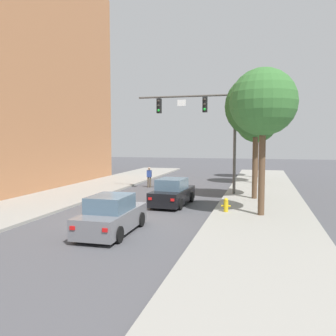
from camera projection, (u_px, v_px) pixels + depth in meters
The scene contains 12 objects.
ground_plane at pixel (119, 222), 16.55m from camera, with size 120.00×120.00×0.00m, color #4C4C51.
sidewalk_left at pixel (3, 213), 18.23m from camera, with size 5.00×60.00×0.15m, color #99968E.
sidewalk_right at pixel (262, 230), 14.87m from camera, with size 5.00×60.00×0.15m, color #99968E.
traffic_signal_mast at pixel (206, 119), 24.54m from camera, with size 7.05×0.38×7.50m.
car_lead_black at pixel (173, 193), 20.84m from camera, with size 2.00×4.31×1.60m.
car_following_grey at pixel (112, 216), 14.55m from camera, with size 1.88×4.26×1.60m.
pedestrian_crossing_road at pixel (149, 176), 28.66m from camera, with size 0.36×0.22×1.64m.
fire_hydrant at pixel (226, 205), 18.19m from camera, with size 0.48×0.24×0.72m.
street_tree_nearest at pixel (263, 103), 17.02m from camera, with size 3.28×3.28×7.20m.
street_tree_second at pixel (256, 107), 21.95m from camera, with size 3.90×3.90×7.79m.
street_tree_third at pixel (257, 122), 30.17m from camera, with size 3.56×3.56×7.08m.
street_tree_farthest at pixel (257, 120), 34.77m from camera, with size 3.13×3.13×7.34m.
Camera 1 is at (6.44, -15.15, 3.85)m, focal length 37.56 mm.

